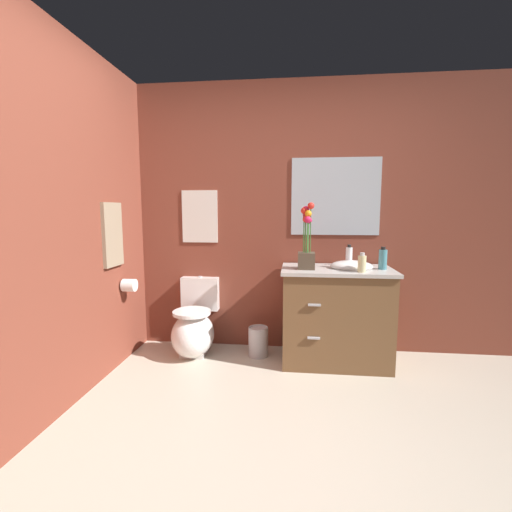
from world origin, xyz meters
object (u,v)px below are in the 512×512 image
object	(u,v)px
lotion_bottle	(362,263)
wall_poster	(200,217)
hanging_towel	(113,235)
wall_mirror	(335,197)
toilet_paper_roll	(129,285)
toilet	(194,329)
trash_bin	(258,341)
soap_bottle	(383,259)
hand_wash_bottle	(349,257)
vanity_cabinet	(336,314)
flower_vase	(307,245)

from	to	relation	value
lotion_bottle	wall_poster	size ratio (longest dim) A/B	0.32
lotion_bottle	hanging_towel	bearing A→B (deg)	-176.18
wall_mirror	hanging_towel	size ratio (longest dim) A/B	1.54
hanging_towel	toilet_paper_roll	distance (m)	0.47
toilet	trash_bin	bearing A→B (deg)	2.27
wall_poster	lotion_bottle	bearing A→B (deg)	-17.91
toilet	toilet_paper_roll	world-z (taller)	toilet_paper_roll
lotion_bottle	wall_poster	distance (m)	1.56
toilet	wall_mirror	size ratio (longest dim) A/B	0.86
wall_poster	soap_bottle	bearing A→B (deg)	-10.55
toilet	toilet_paper_roll	bearing A→B (deg)	-159.03
toilet	wall_mirror	world-z (taller)	wall_mirror
hanging_towel	wall_mirror	bearing A→B (deg)	18.11
lotion_bottle	hand_wash_bottle	world-z (taller)	hand_wash_bottle
vanity_cabinet	flower_vase	size ratio (longest dim) A/B	1.82
lotion_bottle	toilet_paper_roll	world-z (taller)	lotion_bottle
trash_bin	wall_mirror	distance (m)	1.50
hanging_towel	lotion_bottle	bearing A→B (deg)	3.82
hand_wash_bottle	trash_bin	bearing A→B (deg)	178.35
lotion_bottle	hand_wash_bottle	bearing A→B (deg)	110.29
vanity_cabinet	flower_vase	bearing A→B (deg)	-166.72
hanging_towel	toilet	bearing A→B (deg)	30.55
toilet	flower_vase	xyz separation A→B (m)	(1.01, -0.09, 0.80)
lotion_bottle	toilet_paper_roll	xyz separation A→B (m)	(-1.96, 0.00, -0.22)
soap_bottle	lotion_bottle	bearing A→B (deg)	-140.78
vanity_cabinet	hanging_towel	size ratio (longest dim) A/B	1.95
vanity_cabinet	soap_bottle	bearing A→B (deg)	-1.94
flower_vase	hand_wash_bottle	distance (m)	0.39
hand_wash_bottle	wall_poster	world-z (taller)	wall_poster
toilet_paper_roll	toilet	bearing A→B (deg)	20.97
soap_bottle	trash_bin	bearing A→B (deg)	176.61
soap_bottle	wall_poster	xyz separation A→B (m)	(-1.65, 0.31, 0.34)
trash_bin	lotion_bottle	bearing A→B (deg)	-14.65
lotion_bottle	toilet	bearing A→B (deg)	172.12
wall_poster	hanging_towel	distance (m)	0.84
hand_wash_bottle	trash_bin	xyz separation A→B (m)	(-0.78, 0.02, -0.79)
soap_bottle	wall_poster	distance (m)	1.71
toilet	toilet_paper_roll	distance (m)	0.70
trash_bin	wall_poster	xyz separation A→B (m)	(-0.59, 0.24, 1.13)
toilet	toilet_paper_roll	size ratio (longest dim) A/B	6.27
vanity_cabinet	toilet	bearing A→B (deg)	178.81
toilet_paper_roll	lotion_bottle	bearing A→B (deg)	-0.12
wall_poster	trash_bin	bearing A→B (deg)	-22.42
vanity_cabinet	lotion_bottle	world-z (taller)	vanity_cabinet
soap_bottle	hand_wash_bottle	xyz separation A→B (m)	(-0.27, 0.04, 0.01)
hanging_towel	toilet_paper_roll	world-z (taller)	hanging_towel
wall_mirror	toilet_paper_roll	bearing A→B (deg)	-165.45
wall_poster	wall_mirror	world-z (taller)	wall_mirror
hand_wash_bottle	wall_poster	distance (m)	1.44
flower_vase	wall_poster	size ratio (longest dim) A/B	1.12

